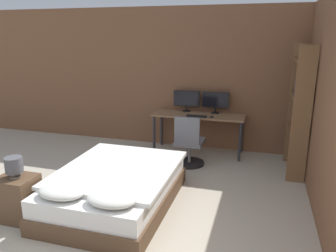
{
  "coord_description": "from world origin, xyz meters",
  "views": [
    {
      "loc": [
        1.38,
        -2.19,
        2.17
      ],
      "look_at": [
        -0.07,
        2.71,
        0.75
      ],
      "focal_mm": 35.0,
      "sensor_mm": 36.0,
      "label": 1
    }
  ],
  "objects": [
    {
      "name": "monitor_left",
      "position": [
        -0.03,
        3.84,
        0.98
      ],
      "size": [
        0.51,
        0.16,
        0.4
      ],
      "color": "black",
      "rests_on": "desk"
    },
    {
      "name": "bed",
      "position": [
        -0.38,
        1.36,
        0.25
      ],
      "size": [
        1.44,
        1.97,
        0.57
      ],
      "color": "brown",
      "rests_on": "ground_plane"
    },
    {
      "name": "monitor_right",
      "position": [
        0.53,
        3.84,
        0.98
      ],
      "size": [
        0.51,
        0.16,
        0.4
      ],
      "color": "black",
      "rests_on": "desk"
    },
    {
      "name": "wall_side_right",
      "position": [
        2.12,
        1.5,
        1.35
      ],
      "size": [
        0.06,
        12.0,
        2.7
      ],
      "color": "brown",
      "rests_on": "ground_plane"
    },
    {
      "name": "bedside_lamp",
      "position": [
        -1.37,
        0.72,
        0.7
      ],
      "size": [
        0.2,
        0.2,
        0.25
      ],
      "color": "gray",
      "rests_on": "nightstand"
    },
    {
      "name": "wall_back",
      "position": [
        0.0,
        4.01,
        1.35
      ],
      "size": [
        12.0,
        0.06,
        2.7
      ],
      "color": "brown",
      "rests_on": "ground_plane"
    },
    {
      "name": "bookshelf",
      "position": [
        1.94,
        3.12,
        1.11
      ],
      "size": [
        0.26,
        0.9,
        2.05
      ],
      "color": "brown",
      "rests_on": "ground_plane"
    },
    {
      "name": "office_chair",
      "position": [
        0.23,
        2.98,
        0.35
      ],
      "size": [
        0.52,
        0.52,
        0.89
      ],
      "color": "black",
      "rests_on": "ground_plane"
    },
    {
      "name": "keyboard",
      "position": [
        0.25,
        3.47,
        0.76
      ],
      "size": [
        0.37,
        0.13,
        0.02
      ],
      "color": "black",
      "rests_on": "desk"
    },
    {
      "name": "nightstand",
      "position": [
        -1.37,
        0.72,
        0.27
      ],
      "size": [
        0.44,
        0.38,
        0.55
      ],
      "color": "brown",
      "rests_on": "ground_plane"
    },
    {
      "name": "desk",
      "position": [
        0.25,
        3.65,
        0.66
      ],
      "size": [
        1.69,
        0.58,
        0.75
      ],
      "color": "#846042",
      "rests_on": "ground_plane"
    },
    {
      "name": "computer_mouse",
      "position": [
        0.53,
        3.47,
        0.77
      ],
      "size": [
        0.07,
        0.05,
        0.04
      ],
      "color": "black",
      "rests_on": "desk"
    }
  ]
}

